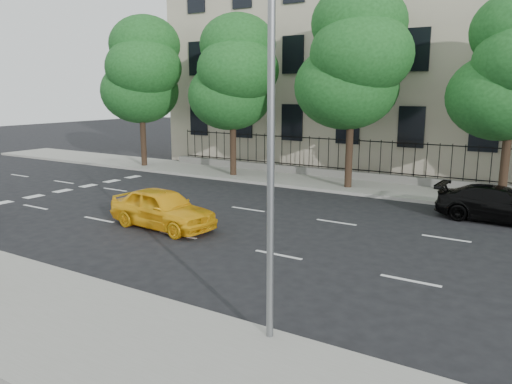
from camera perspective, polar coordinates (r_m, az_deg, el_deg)
ground at (r=13.37m, az=-2.77°, el=-10.12°), size 120.00×120.00×0.00m
near_sidewalk at (r=10.61m, az=-15.65°, el=-16.20°), size 60.00×4.00×0.15m
far_sidewalk at (r=25.69m, az=15.25°, el=0.25°), size 60.00×4.00×0.15m
lane_markings at (r=17.27m, az=6.25°, el=-5.10°), size 49.60×4.62×0.01m
crosswalk at (r=26.24m, az=-22.63°, el=-0.17°), size 0.50×12.10×0.01m
masonry_building at (r=34.15m, az=20.67°, el=17.73°), size 34.60×12.11×18.50m
iron_fence at (r=27.20m, az=16.35°, el=2.03°), size 30.00×0.50×2.20m
street_light at (r=9.61m, az=3.39°, el=12.78°), size 0.25×3.32×8.05m
tree_a at (r=32.99m, az=-12.85°, el=13.36°), size 5.71×5.31×9.39m
tree_b at (r=28.53m, az=-2.46°, el=13.38°), size 5.53×5.12×8.97m
tree_c at (r=25.29m, az=11.20°, el=14.70°), size 5.89×5.50×9.80m
yellow_taxi at (r=18.42m, az=-10.65°, el=-1.84°), size 4.41×2.06×1.46m
black_sedan at (r=21.11m, az=26.16°, el=-1.28°), size 4.73×2.07×1.35m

